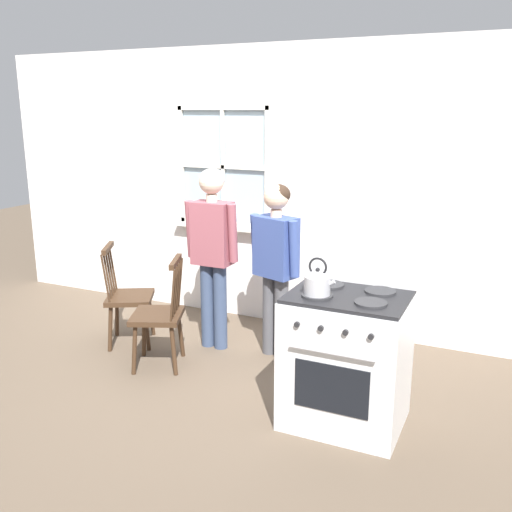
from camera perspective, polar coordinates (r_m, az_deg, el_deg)
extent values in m
plane|color=brown|center=(4.78, -5.25, -11.66)|extent=(16.00, 16.00, 0.00)
cube|color=white|center=(6.72, -15.33, 7.53)|extent=(2.16, 0.06, 2.70)
cube|color=white|center=(5.19, 18.04, 5.43)|extent=(3.23, 0.06, 2.70)
cube|color=white|center=(6.00, -3.08, -1.29)|extent=(1.01, 0.06, 0.95)
cube|color=white|center=(5.79, -3.35, 17.58)|extent=(1.01, 0.06, 0.56)
cube|color=silver|center=(5.83, -3.51, 2.87)|extent=(1.07, 0.10, 0.03)
cube|color=#9EB7C6|center=(5.82, -3.18, 8.92)|extent=(0.95, 0.01, 1.13)
cube|color=silver|center=(5.79, -3.32, 8.90)|extent=(0.04, 0.02, 1.19)
cube|color=silver|center=(5.79, -3.32, 8.90)|extent=(1.01, 0.02, 0.04)
cube|color=silver|center=(6.03, -7.43, 9.02)|extent=(0.04, 0.03, 1.19)
cube|color=silver|center=(5.58, 1.13, 8.71)|extent=(0.04, 0.03, 1.19)
cube|color=silver|center=(5.76, -3.40, 14.59)|extent=(1.01, 0.03, 0.04)
cube|color=silver|center=(5.87, -3.24, 3.31)|extent=(1.01, 0.03, 0.04)
cube|color=#3D2819|center=(5.32, -12.49, -4.07)|extent=(0.55, 0.56, 0.04)
cylinder|color=#3D2819|center=(5.22, -10.89, -7.06)|extent=(0.09, 0.06, 0.42)
cylinder|color=#3D2819|center=(5.54, -10.46, -5.77)|extent=(0.06, 0.09, 0.42)
cylinder|color=#3D2819|center=(5.27, -14.36, -7.04)|extent=(0.06, 0.09, 0.42)
cylinder|color=#3D2819|center=(5.59, -13.73, -5.77)|extent=(0.09, 0.06, 0.42)
cylinder|color=#3D2819|center=(5.12, -14.81, -2.31)|extent=(0.07, 0.05, 0.45)
cylinder|color=#3D2819|center=(5.20, -14.62, -2.03)|extent=(0.07, 0.05, 0.45)
cylinder|color=#3D2819|center=(5.29, -14.44, -1.75)|extent=(0.07, 0.05, 0.45)
cylinder|color=#3D2819|center=(5.37, -14.27, -1.48)|extent=(0.07, 0.05, 0.45)
cylinder|color=#3D2819|center=(5.46, -14.10, -1.23)|extent=(0.07, 0.05, 0.45)
cube|color=#3D2819|center=(5.23, -14.61, 0.78)|extent=(0.22, 0.35, 0.04)
cube|color=#3D2819|center=(4.82, -9.86, -5.91)|extent=(0.53, 0.54, 0.04)
cylinder|color=#3D2819|center=(5.09, -11.14, -7.63)|extent=(0.09, 0.06, 0.42)
cylinder|color=#3D2819|center=(4.79, -12.06, -9.15)|extent=(0.06, 0.09, 0.42)
cylinder|color=#3D2819|center=(5.03, -7.55, -7.76)|extent=(0.06, 0.09, 0.42)
cylinder|color=#3D2819|center=(4.72, -8.24, -9.31)|extent=(0.09, 0.06, 0.42)
cylinder|color=#3D2819|center=(4.88, -7.59, -2.75)|extent=(0.07, 0.04, 0.45)
cylinder|color=#3D2819|center=(4.80, -7.77, -3.07)|extent=(0.07, 0.04, 0.45)
cylinder|color=#3D2819|center=(4.72, -7.96, -3.40)|extent=(0.07, 0.04, 0.45)
cylinder|color=#3D2819|center=(4.63, -8.15, -3.74)|extent=(0.07, 0.04, 0.45)
cylinder|color=#3D2819|center=(4.55, -8.35, -4.09)|extent=(0.07, 0.04, 0.45)
cube|color=#3D2819|center=(4.65, -8.06, -0.57)|extent=(0.18, 0.37, 0.04)
cylinder|color=#384766|center=(5.18, -4.88, -4.86)|extent=(0.12, 0.12, 0.78)
cylinder|color=#384766|center=(5.12, -3.60, -5.08)|extent=(0.12, 0.12, 0.78)
cube|color=#934C56|center=(4.97, -4.38, 2.29)|extent=(0.34, 0.21, 0.55)
cylinder|color=#934C56|center=(5.05, -6.56, 2.69)|extent=(0.08, 0.11, 0.51)
cylinder|color=#934C56|center=(4.85, -2.35, 2.29)|extent=(0.08, 0.11, 0.51)
cylinder|color=beige|center=(4.91, -4.45, 5.80)|extent=(0.10, 0.10, 0.07)
sphere|color=beige|center=(4.90, -4.48, 7.44)|extent=(0.22, 0.22, 0.22)
ellipsoid|color=silver|center=(4.91, -4.40, 7.69)|extent=(0.22, 0.22, 0.18)
cylinder|color=#4C4C51|center=(5.02, 1.35, -5.82)|extent=(0.12, 0.12, 0.73)
cylinder|color=#4C4C51|center=(4.93, 2.53, -6.19)|extent=(0.12, 0.12, 0.73)
cube|color=#384C8E|center=(4.79, 2.00, 0.93)|extent=(0.40, 0.31, 0.51)
cylinder|color=#384C8E|center=(4.92, -0.02, 1.53)|extent=(0.11, 0.13, 0.47)
cylinder|color=#384C8E|center=(4.64, 3.82, 0.70)|extent=(0.11, 0.13, 0.47)
cylinder|color=beige|center=(4.74, 2.03, 4.29)|extent=(0.10, 0.10, 0.06)
sphere|color=beige|center=(4.71, 2.04, 5.93)|extent=(0.21, 0.21, 0.21)
ellipsoid|color=#332319|center=(4.72, 2.17, 6.17)|extent=(0.22, 0.22, 0.17)
cube|color=silver|center=(3.97, 9.00, -10.33)|extent=(0.78, 0.64, 0.90)
cube|color=black|center=(3.80, 9.27, -3.98)|extent=(0.77, 0.61, 0.02)
cylinder|color=#2D2D30|center=(3.72, 6.12, -3.95)|extent=(0.20, 0.20, 0.02)
cylinder|color=#2D2D30|center=(3.63, 11.41, -4.64)|extent=(0.20, 0.20, 0.02)
cylinder|color=#2D2D30|center=(3.95, 7.33, -2.88)|extent=(0.20, 0.20, 0.02)
cylinder|color=#2D2D30|center=(3.87, 12.32, -3.50)|extent=(0.20, 0.20, 0.02)
cube|color=silver|center=(4.04, 10.45, -1.55)|extent=(0.78, 0.06, 0.16)
cube|color=black|center=(3.71, 7.53, -13.04)|extent=(0.49, 0.01, 0.32)
cylinder|color=silver|center=(3.58, 7.56, -9.60)|extent=(0.55, 0.02, 0.02)
cylinder|color=#232326|center=(3.61, 4.11, -6.85)|extent=(0.04, 0.02, 0.04)
cylinder|color=#232326|center=(3.56, 6.49, -7.21)|extent=(0.04, 0.02, 0.04)
cylinder|color=#232326|center=(3.52, 8.93, -7.57)|extent=(0.04, 0.02, 0.04)
cylinder|color=#232326|center=(3.48, 11.43, -7.92)|extent=(0.04, 0.02, 0.04)
cylinder|color=#B7B7BC|center=(3.70, 6.15, -2.94)|extent=(0.17, 0.17, 0.12)
ellipsoid|color=#B7B7BC|center=(3.68, 6.17, -2.05)|extent=(0.16, 0.16, 0.07)
sphere|color=black|center=(3.67, 6.19, -1.38)|extent=(0.03, 0.03, 0.03)
cylinder|color=#B7B7BC|center=(3.67, 7.35, -2.82)|extent=(0.08, 0.03, 0.07)
torus|color=black|center=(3.67, 6.20, -1.08)|extent=(0.12, 0.01, 0.12)
cylinder|color=beige|center=(5.91, -5.47, 3.65)|extent=(0.16, 0.16, 0.10)
cylinder|color=#33261C|center=(5.91, -5.48, 4.06)|extent=(0.14, 0.14, 0.01)
cone|color=#2D7038|center=(5.89, -5.27, 4.74)|extent=(0.05, 0.04, 0.13)
cone|color=#2D7038|center=(5.92, -5.39, 4.43)|extent=(0.04, 0.05, 0.06)
cone|color=#2D7038|center=(5.91, -5.66, 4.77)|extent=(0.07, 0.04, 0.13)
cone|color=#2D7038|center=(5.89, -5.69, 4.45)|extent=(0.04, 0.04, 0.08)
cone|color=#2D7038|center=(5.87, -5.45, 4.55)|extent=(0.05, 0.05, 0.10)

